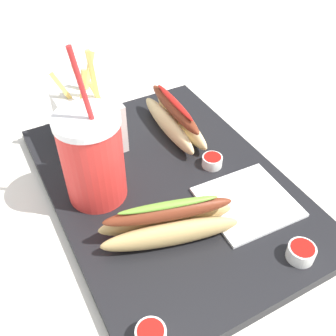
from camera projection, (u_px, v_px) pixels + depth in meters
ground_plane at (168, 195)px, 0.64m from camera, size 2.40×2.40×0.02m
food_tray at (168, 186)px, 0.63m from camera, size 0.49×0.35×0.02m
soda_cup at (93, 158)px, 0.55m from camera, size 0.09×0.09×0.24m
fries_basket at (89, 120)px, 0.67m from camera, size 0.11×0.09×0.17m
hot_dog_1 at (169, 223)px, 0.52m from camera, size 0.10×0.20×0.07m
hot_dog_2 at (174, 119)px, 0.70m from camera, size 0.18×0.06×0.07m
ketchup_cup_1 at (214, 162)px, 0.64m from camera, size 0.03×0.03×0.02m
ketchup_cup_2 at (151, 334)px, 0.43m from camera, size 0.03×0.03×0.02m
ketchup_cup_3 at (301, 252)px, 0.51m from camera, size 0.04×0.04×0.02m
napkin_stack at (247, 202)px, 0.59m from camera, size 0.13×0.13×0.01m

